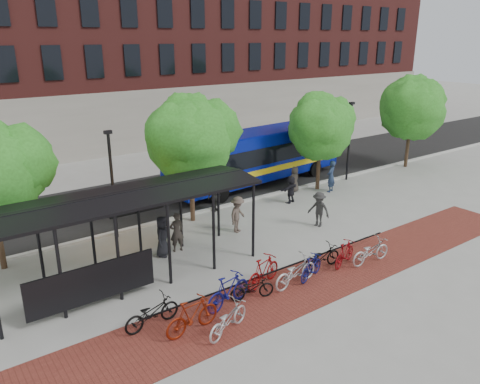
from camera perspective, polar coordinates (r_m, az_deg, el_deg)
ground at (r=23.58m, az=4.67°, el=-4.28°), size 160.00×160.00×0.00m
asphalt_street at (r=29.71m, az=-5.35°, el=0.58°), size 160.00×8.00×0.01m
curb at (r=26.50m, az=-0.93°, el=-1.46°), size 160.00×0.25×0.12m
brick_strip at (r=19.06m, az=9.89°, el=-10.31°), size 24.00×3.00×0.01m
bike_rack_rail at (r=18.84m, az=5.08°, el=-10.48°), size 12.00×0.05×0.95m
building_brick at (r=48.88m, az=-6.48°, el=19.44°), size 55.00×14.00×20.00m
bus_shelter at (r=18.15m, az=-14.04°, el=-1.73°), size 10.60×3.07×3.60m
tree_b at (r=23.27m, az=-5.97°, el=6.89°), size 5.15×4.20×6.47m
tree_c at (r=28.81m, az=9.87°, el=8.14°), size 4.66×3.80×5.92m
tree_d at (r=35.69m, az=20.29°, el=9.92°), size 5.39×4.40×6.55m
lamp_post_left at (r=22.24m, az=-15.31°, el=1.22°), size 0.35×0.20×5.12m
lamp_post_right at (r=31.34m, az=13.18°, el=6.31°), size 0.35×0.20×5.12m
bus at (r=29.90m, az=2.13°, el=4.68°), size 12.89×3.82×3.43m
bike_0 at (r=16.02m, az=-10.71°, el=-14.25°), size 2.03×0.85×1.04m
bike_1 at (r=15.54m, az=-5.85°, el=-14.78°), size 2.05×0.74×1.20m
bike_2 at (r=15.50m, az=-1.50°, el=-15.19°), size 2.04×1.28×1.01m
bike_3 at (r=16.75m, az=-1.42°, el=-11.93°), size 2.15×0.99×1.24m
bike_4 at (r=17.26m, az=1.46°, el=-11.64°), size 1.77×1.04×0.88m
bike_5 at (r=18.06m, az=2.87°, el=-9.62°), size 2.06×1.10×1.19m
bike_6 at (r=18.20m, az=6.77°, el=-9.62°), size 2.21×0.94×1.13m
bike_7 at (r=18.77m, az=8.68°, el=-9.04°), size 1.70×0.95×0.98m
bike_8 at (r=19.61m, az=9.90°, el=-7.81°), size 1.94×0.76×1.00m
bike_9 at (r=20.06m, az=12.63°, el=-7.31°), size 1.80×1.00×1.04m
bike_10 at (r=20.48m, az=15.64°, el=-6.97°), size 2.08×0.84×1.07m
pedestrian_0 at (r=20.48m, az=-9.45°, el=-5.35°), size 1.05×1.01×1.82m
pedestrian_1 at (r=20.82m, az=-7.72°, el=-4.86°), size 0.70×0.49×1.81m
pedestrian_3 at (r=22.61m, az=-0.28°, el=-2.76°), size 1.35×1.14×1.81m
pedestrian_4 at (r=25.39m, az=-3.17°, el=-0.63°), size 0.99×0.57×1.59m
pedestrian_5 at (r=26.80m, az=6.19°, el=0.32°), size 1.54×0.83×1.59m
pedestrian_6 at (r=28.79m, az=6.69°, el=1.57°), size 0.88×0.70×1.57m
pedestrian_7 at (r=29.03m, az=11.03°, el=1.88°), size 0.84×0.71×1.95m
pedestrian_9 at (r=23.62m, az=9.58°, el=-2.09°), size 0.97×1.30×1.80m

